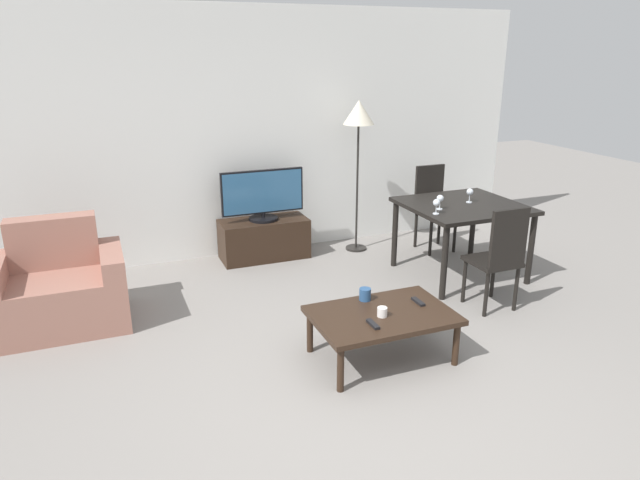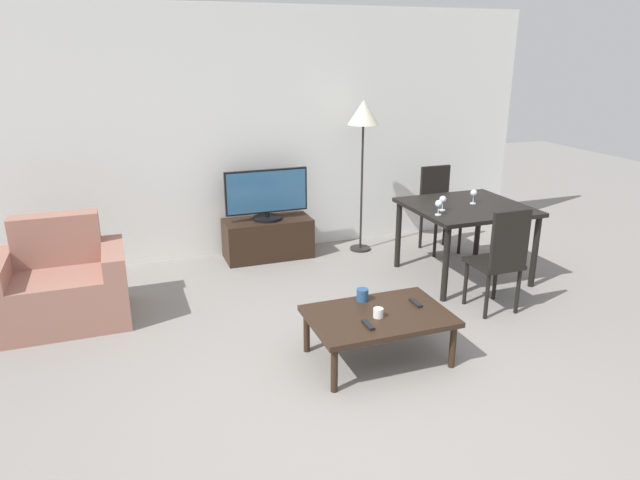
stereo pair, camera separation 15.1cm
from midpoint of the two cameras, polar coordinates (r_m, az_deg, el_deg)
The scene contains 17 objects.
ground_plane at distance 3.82m, azimuth 6.05°, elevation -17.69°, with size 18.00×18.00×0.00m, color gray.
wall_back at distance 6.40m, azimuth -7.24°, elevation 10.37°, with size 7.00×0.06×2.70m.
armchair at distance 5.33m, azimuth -23.77°, elevation -4.31°, with size 1.08×0.74×0.90m.
tv_stand at distance 6.43m, azimuth -4.56°, elevation 0.17°, with size 0.97×0.43×0.45m.
tv at distance 6.29m, azimuth -4.67°, elevation 4.51°, with size 0.92×0.32×0.56m.
coffee_table at distance 4.32m, azimuth 6.88°, elevation -7.81°, with size 1.05×0.70×0.38m.
dining_table at distance 5.94m, azimuth 15.11°, elevation 2.57°, with size 1.13×1.06×0.76m.
dining_chair_near at distance 5.23m, azimuth 18.41°, elevation -1.59°, with size 0.40×0.40×0.97m.
dining_chair_far at distance 6.76m, azimuth 12.35°, elevation 3.45°, with size 0.40×0.40×0.97m.
floor_lamp at distance 6.40m, azimuth 5.04°, elevation 11.83°, with size 0.34×0.34×1.72m.
remote_primary at distance 4.50m, azimuth 10.50°, elevation -6.21°, with size 0.04×0.15×0.02m.
remote_secondary at distance 4.12m, azimuth 5.89°, elevation -8.45°, with size 0.04×0.15×0.02m.
cup_white_near at distance 4.49m, azimuth 5.23°, elevation -5.49°, with size 0.09×0.09×0.10m.
cup_colored_far at distance 4.24m, azimuth 6.87°, elevation -7.24°, with size 0.07×0.07×0.07m.
wine_glass_left at distance 5.47m, azimuth 12.56°, elevation 3.47°, with size 0.07×0.07×0.15m.
wine_glass_center at distance 5.96m, azimuth 15.82°, elevation 4.46°, with size 0.07×0.07×0.15m.
wine_glass_right at distance 5.64m, azimuth 12.93°, elevation 3.89°, with size 0.07×0.07×0.15m.
Camera 2 is at (-1.34, -2.77, 2.26)m, focal length 32.00 mm.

